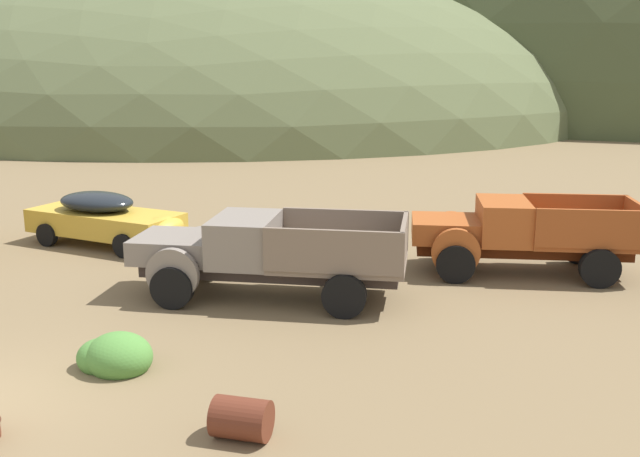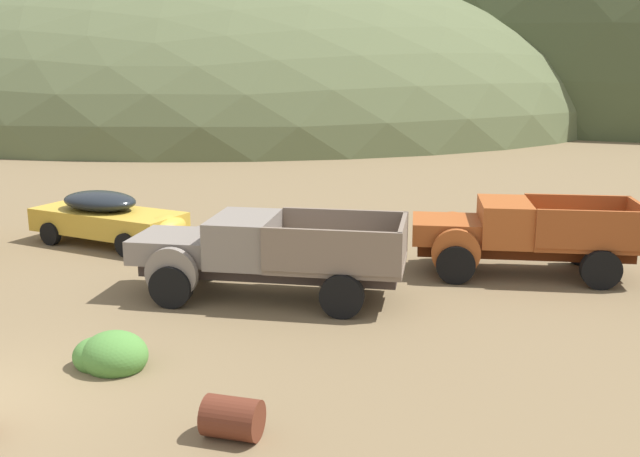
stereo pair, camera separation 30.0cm
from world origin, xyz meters
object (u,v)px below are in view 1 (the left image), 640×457
at_px(car_faded_yellow, 109,218).
at_px(truck_primer_gray, 252,254).
at_px(truck_oxide_orange, 508,234).
at_px(oil_drum_by_truck, 241,418).

xyz_separation_m(car_faded_yellow, truck_primer_gray, (5.83, -3.14, 0.20)).
distance_m(truck_primer_gray, truck_oxide_orange, 6.70).
bearing_deg(oil_drum_by_truck, truck_primer_gray, 110.79).
bearing_deg(oil_drum_by_truck, car_faded_yellow, 131.42).
xyz_separation_m(truck_primer_gray, oil_drum_by_truck, (2.32, -6.10, -0.71)).
relative_size(truck_primer_gray, truck_oxide_orange, 1.10).
xyz_separation_m(truck_primer_gray, truck_oxide_orange, (5.57, 3.72, -0.01)).
bearing_deg(truck_oxide_orange, truck_primer_gray, 23.13).
relative_size(car_faded_yellow, oil_drum_by_truck, 6.05).
height_order(car_faded_yellow, truck_primer_gray, truck_primer_gray).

